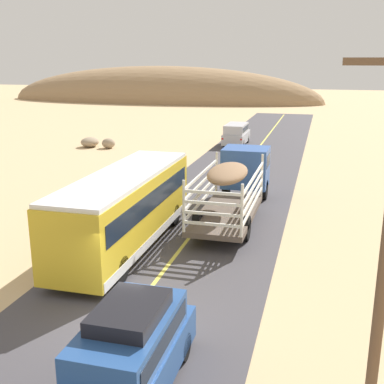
# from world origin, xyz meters

# --- Properties ---
(ground_plane) EXTENTS (240.00, 240.00, 0.00)m
(ground_plane) POSITION_xyz_m (0.00, 0.00, 0.00)
(ground_plane) COLOR tan
(road_surface) EXTENTS (8.00, 120.00, 0.02)m
(road_surface) POSITION_xyz_m (0.00, 0.00, 0.01)
(road_surface) COLOR #423F44
(road_surface) RESTS_ON ground
(road_centre_line) EXTENTS (0.16, 117.60, 0.00)m
(road_centre_line) POSITION_xyz_m (0.00, 0.00, 0.02)
(road_centre_line) COLOR #D8CC4C
(road_centre_line) RESTS_ON road_surface
(suv_near) EXTENTS (1.90, 4.62, 2.29)m
(suv_near) POSITION_xyz_m (1.42, -2.42, 1.15)
(suv_near) COLOR #264C8C
(suv_near) RESTS_ON road_surface
(livestock_truck) EXTENTS (2.53, 9.70, 3.02)m
(livestock_truck) POSITION_xyz_m (1.37, 12.78, 1.79)
(livestock_truck) COLOR #3359A5
(livestock_truck) RESTS_ON road_surface
(bus) EXTENTS (2.54, 10.00, 3.21)m
(bus) POSITION_xyz_m (-2.29, 6.17, 1.75)
(bus) COLOR gold
(bus) RESTS_ON road_surface
(car_far) EXTENTS (1.90, 4.62, 1.93)m
(car_far) POSITION_xyz_m (-2.25, 32.38, 1.09)
(car_far) COLOR silver
(car_far) RESTS_ON road_surface
(boulder_near_shoulder) EXTENTS (1.56, 1.83, 0.88)m
(boulder_near_shoulder) POSITION_xyz_m (-14.84, 27.93, 0.44)
(boulder_near_shoulder) COLOR gray
(boulder_near_shoulder) RESTS_ON ground
(boulder_far_horizon) EXTENTS (1.19, 1.10, 0.88)m
(boulder_far_horizon) POSITION_xyz_m (-12.92, 27.73, 0.44)
(boulder_far_horizon) COLOR gray
(boulder_far_horizon) RESTS_ON ground
(distant_hill) EXTENTS (60.00, 16.77, 12.83)m
(distant_hill) POSITION_xyz_m (-24.34, 75.90, 0.00)
(distant_hill) COLOR #957553
(distant_hill) RESTS_ON ground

